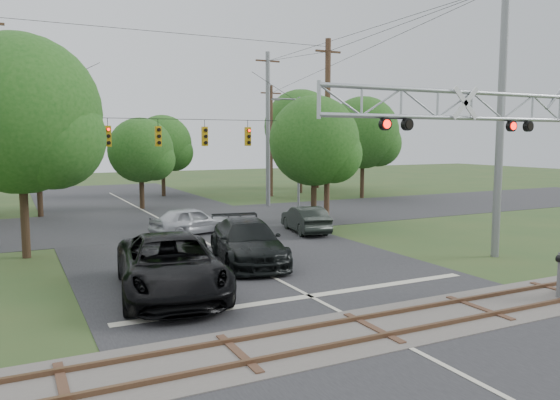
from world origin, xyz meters
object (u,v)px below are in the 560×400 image
pickup_black (171,265)px  car_dark (248,242)px  crossing_gantry (518,161)px  traffic_signal_span (197,131)px  sedan_silver (191,221)px  streetlight (297,148)px

pickup_black → car_dark: size_ratio=1.16×
crossing_gantry → pickup_black: size_ratio=1.47×
traffic_signal_span → sedan_silver: size_ratio=4.27×
crossing_gantry → car_dark: size_ratio=1.70×
crossing_gantry → streetlight: 23.25m
crossing_gantry → sedan_silver: 18.34m
pickup_black → car_dark: 5.29m
pickup_black → car_dark: pickup_black is taller
crossing_gantry → car_dark: (-4.83, 9.46, -3.66)m
streetlight → traffic_signal_span: bearing=-153.3°
sedan_silver → streetlight: streetlight is taller
crossing_gantry → car_dark: crossing_gantry is taller
car_dark → streetlight: bearing=65.1°
traffic_signal_span → car_dark: (-0.76, -8.91, -4.79)m
pickup_black → sedan_silver: 11.77m
crossing_gantry → sedan_silver: (-4.90, 17.26, -3.79)m
traffic_signal_span → crossing_gantry: bearing=-77.5°
streetlight → crossing_gantry: bearing=-101.7°
sedan_silver → car_dark: bearing=165.6°
sedan_silver → streetlight: (9.60, 5.51, 3.82)m
pickup_black → car_dark: bearing=45.9°
crossing_gantry → pickup_black: bearing=145.3°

